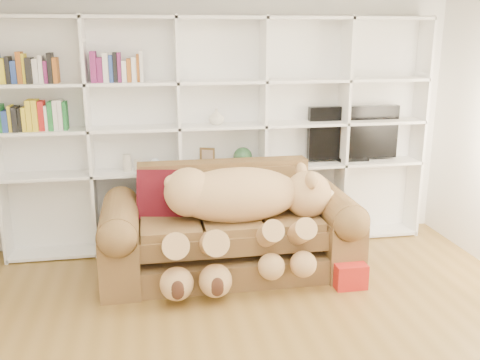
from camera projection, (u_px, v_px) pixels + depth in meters
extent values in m
cube|color=white|center=(219.00, 118.00, 5.68)|extent=(5.00, 0.02, 2.70)
cube|color=white|center=(219.00, 133.00, 5.69)|extent=(4.40, 0.03, 2.40)
cube|color=white|center=(90.00, 140.00, 5.31)|extent=(0.03, 0.35, 2.40)
cube|color=white|center=(179.00, 137.00, 5.46)|extent=(0.03, 0.35, 2.40)
cube|color=white|center=(263.00, 134.00, 5.61)|extent=(0.03, 0.35, 2.40)
cube|color=white|center=(343.00, 131.00, 5.76)|extent=(0.03, 0.35, 2.40)
cube|color=white|center=(418.00, 129.00, 5.91)|extent=(0.03, 0.35, 2.40)
cube|color=white|center=(222.00, 241.00, 5.84)|extent=(4.40, 0.35, 0.03)
cube|color=white|center=(222.00, 168.00, 5.63)|extent=(4.40, 0.35, 0.03)
cube|color=white|center=(221.00, 126.00, 5.51)|extent=(4.40, 0.35, 0.03)
cube|color=white|center=(221.00, 82.00, 5.39)|extent=(4.40, 0.35, 0.03)
cube|color=white|center=(220.00, 18.00, 5.22)|extent=(4.40, 0.35, 0.03)
cube|color=brown|center=(230.00, 260.00, 5.14)|extent=(2.27, 0.92, 0.24)
cube|color=brown|center=(230.00, 225.00, 5.03)|extent=(1.69, 0.76, 0.32)
cube|color=brown|center=(223.00, 190.00, 5.37)|extent=(1.69, 0.22, 0.60)
cube|color=brown|center=(121.00, 250.00, 4.92)|extent=(0.35, 1.03, 0.60)
cube|color=brown|center=(332.00, 235.00, 5.27)|extent=(0.35, 1.03, 0.60)
cylinder|color=brown|center=(119.00, 219.00, 4.84)|extent=(0.35, 0.97, 0.35)
cylinder|color=brown|center=(333.00, 207.00, 5.19)|extent=(0.35, 0.97, 0.35)
ellipsoid|color=tan|center=(238.00, 195.00, 4.93)|extent=(1.18, 0.57, 0.51)
sphere|color=tan|center=(189.00, 192.00, 4.84)|extent=(0.45, 0.45, 0.45)
sphere|color=tan|center=(308.00, 194.00, 5.05)|extent=(0.45, 0.45, 0.45)
sphere|color=beige|center=(325.00, 200.00, 5.09)|extent=(0.22, 0.22, 0.22)
sphere|color=#402317|center=(333.00, 200.00, 5.11)|extent=(0.07, 0.07, 0.07)
ellipsoid|color=tan|center=(311.00, 180.00, 4.85)|extent=(0.11, 0.18, 0.18)
ellipsoid|color=tan|center=(301.00, 172.00, 5.15)|extent=(0.11, 0.18, 0.18)
sphere|color=tan|center=(173.00, 183.00, 4.79)|extent=(0.15, 0.15, 0.15)
cylinder|color=tan|center=(267.00, 235.00, 4.69)|extent=(0.19, 0.54, 0.40)
cylinder|color=tan|center=(299.00, 233.00, 4.74)|extent=(0.19, 0.54, 0.40)
cylinder|color=tan|center=(174.00, 246.00, 4.57)|extent=(0.22, 0.63, 0.46)
cylinder|color=tan|center=(212.00, 243.00, 4.62)|extent=(0.22, 0.63, 0.46)
sphere|color=tan|center=(272.00, 267.00, 4.59)|extent=(0.23, 0.23, 0.23)
sphere|color=tan|center=(304.00, 265.00, 4.64)|extent=(0.23, 0.23, 0.23)
sphere|color=tan|center=(177.00, 283.00, 4.47)|extent=(0.29, 0.29, 0.29)
sphere|color=tan|center=(215.00, 280.00, 4.53)|extent=(0.29, 0.29, 0.29)
cube|color=#4F0D13|center=(163.00, 194.00, 5.07)|extent=(0.51, 0.34, 0.49)
cube|color=red|center=(348.00, 274.00, 4.85)|extent=(0.29, 0.27, 0.23)
cube|color=black|center=(353.00, 133.00, 5.84)|extent=(1.02, 0.08, 0.58)
cube|color=black|center=(352.00, 158.00, 5.91)|extent=(0.34, 0.18, 0.04)
cube|color=brown|center=(207.00, 157.00, 5.57)|extent=(0.16, 0.09, 0.20)
sphere|color=#2C5632|center=(243.00, 157.00, 5.63)|extent=(0.20, 0.20, 0.20)
cylinder|color=beige|center=(127.00, 163.00, 5.43)|extent=(0.11, 0.11, 0.17)
cylinder|color=beige|center=(138.00, 165.00, 5.46)|extent=(0.07, 0.07, 0.11)
sphere|color=white|center=(155.00, 164.00, 5.49)|extent=(0.12, 0.12, 0.12)
imported|color=beige|center=(216.00, 117.00, 5.47)|extent=(0.21, 0.21, 0.16)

